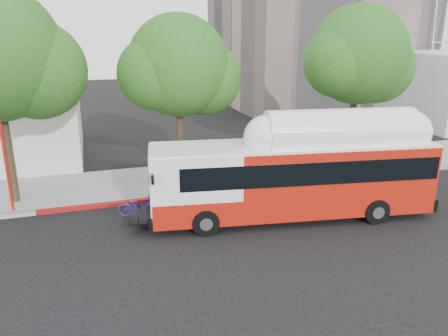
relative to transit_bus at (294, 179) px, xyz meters
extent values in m
plane|color=black|center=(-2.69, -0.27, -1.76)|extent=(120.00, 120.00, 0.00)
cube|color=gray|center=(-2.69, 6.23, -1.69)|extent=(60.00, 5.00, 0.15)
cube|color=gray|center=(-2.69, 3.63, -1.69)|extent=(60.00, 0.30, 0.15)
cube|color=maroon|center=(-5.69, 3.63, -1.68)|extent=(10.00, 0.32, 0.16)
cylinder|color=#2D2116|center=(-11.69, 5.23, 1.28)|extent=(0.36, 0.36, 6.08)
sphere|color=#224B15|center=(-10.10, 5.43, 4.32)|extent=(4.35, 4.35, 4.35)
cylinder|color=#2D2116|center=(-3.69, 5.73, 0.96)|extent=(0.36, 0.36, 5.44)
sphere|color=#224B15|center=(-3.69, 5.73, 4.36)|extent=(5.00, 5.00, 5.00)
sphere|color=#224B15|center=(-2.32, 5.93, 3.68)|extent=(3.75, 3.75, 3.75)
cylinder|color=#2D2116|center=(6.31, 5.53, 1.12)|extent=(0.36, 0.36, 5.76)
sphere|color=#224B15|center=(6.31, 5.53, 4.72)|extent=(5.40, 5.40, 5.40)
sphere|color=#224B15|center=(7.79, 5.73, 4.00)|extent=(4.05, 4.05, 4.05)
cube|color=#B3190C|center=(-0.09, 0.01, 0.01)|extent=(12.06, 4.25, 2.86)
cube|color=black|center=(0.40, -0.06, 0.60)|extent=(10.90, 4.14, 0.94)
cube|color=white|center=(-0.09, 0.01, 1.48)|extent=(12.05, 4.17, 0.10)
cube|color=white|center=(1.86, -0.27, 1.74)|extent=(6.52, 2.86, 0.54)
cube|color=black|center=(-6.47, 0.95, -1.27)|extent=(1.04, 1.87, 0.06)
imported|color=navy|center=(-6.47, 0.95, -0.79)|extent=(0.83, 1.76, 0.89)
cylinder|color=red|center=(-11.66, 4.04, 0.35)|extent=(0.13, 0.13, 4.21)
camera|label=1|loc=(-8.05, -15.81, 6.02)|focal=35.00mm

